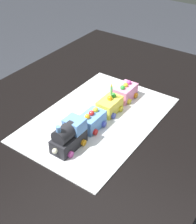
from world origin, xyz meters
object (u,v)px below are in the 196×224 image
Objects in this scene: cake_car_caboose_sky_blue at (92,121)px; dining_table at (98,130)px; cake_car_tanker_bubblegum at (125,92)px; birthday_candle at (111,89)px; cake_car_hopper_lemon at (110,105)px; cake_locomotive at (69,136)px.

dining_table is at bearing 24.33° from cake_car_caboose_sky_blue.
dining_table is 0.20m from cake_car_tanker_bubblegum.
birthday_candle is at bearing 0.00° from cake_car_caboose_sky_blue.
dining_table is 0.15m from cake_car_hopper_lemon.
cake_car_caboose_sky_blue is at bearing -0.00° from cake_locomotive.
cake_car_hopper_lemon is at bearing -0.00° from cake_locomotive.
cake_locomotive is 1.40× the size of cake_car_hopper_lemon.
cake_car_hopper_lemon is 0.07m from birthday_candle.
dining_table is at bearing 100.94° from cake_car_hopper_lemon.
cake_car_caboose_sky_blue is (0.13, -0.00, -0.02)m from cake_locomotive.
cake_car_hopper_lemon and cake_car_tanker_bubblegum have the same top height.
cake_car_hopper_lemon is (0.25, -0.00, -0.02)m from cake_locomotive.
cake_locomotive is 0.26m from birthday_candle.
dining_table is at bearing 158.79° from cake_car_tanker_bubblegum.
cake_locomotive is (-0.24, -0.05, 0.16)m from dining_table.
dining_table is 0.29m from cake_locomotive.
dining_table is 27.92× the size of birthday_candle.
cake_locomotive reaches higher than cake_car_tanker_bubblegum.
cake_car_caboose_sky_blue is at bearing -180.00° from cake_car_hopper_lemon.
cake_car_caboose_sky_blue is 0.14m from birthday_candle.
dining_table is at bearing 110.64° from birthday_candle.
dining_table is 0.18m from cake_car_caboose_sky_blue.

